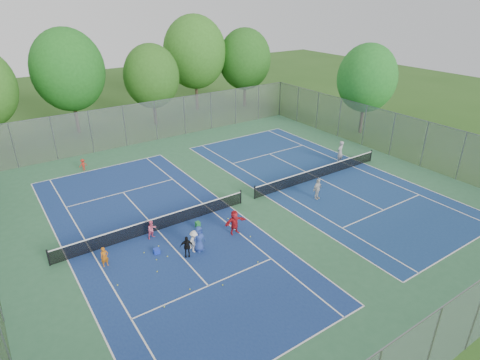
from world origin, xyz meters
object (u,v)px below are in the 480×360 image
Objects in this scene: net_right at (319,173)px; instructor at (340,152)px; net_left at (157,224)px; ball_hopper at (198,226)px; ball_crate at (157,251)px.

instructor reaches higher than net_right.
net_left is 24.19× the size of ball_hopper.
net_right is 37.86× the size of ball_crate.
ball_crate is at bearing -171.53° from net_right.
ball_crate is at bearing -114.68° from net_left.
instructor is at bearing 10.77° from ball_crate.
ball_crate is 0.17× the size of instructor.
instructor is (17.84, 1.35, 0.55)m from net_left.
net_right is (14.00, 0.00, 0.00)m from net_left.
ball_hopper reaches higher than ball_crate.
ball_crate is (-15.03, -2.24, -0.31)m from net_right.
net_left is at bearing -11.01° from instructor.
ball_hopper is at bearing 16.35° from ball_crate.
net_right is at bearing 0.00° from net_left.
net_left is 17.90m from instructor.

